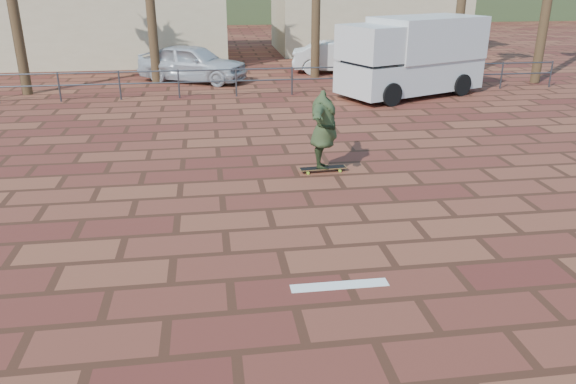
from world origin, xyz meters
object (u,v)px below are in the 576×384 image
at_px(skateboarder, 324,130).
at_px(car_silver, 193,63).
at_px(campervan, 412,55).
at_px(car_white, 339,57).
at_px(longboard, 323,168).

bearing_deg(skateboarder, car_silver, 29.86).
distance_m(campervan, car_white, 5.35).
bearing_deg(campervan, skateboarder, -144.48).
relative_size(longboard, car_silver, 0.24).
xyz_separation_m(longboard, skateboarder, (-0.00, -0.00, 0.88)).
relative_size(campervan, car_white, 1.39).
height_order(longboard, car_white, car_white).
relative_size(longboard, campervan, 0.19).
bearing_deg(skateboarder, car_white, 0.97).
bearing_deg(skateboarder, campervan, -16.02).
xyz_separation_m(longboard, campervan, (4.76, 7.78, 1.33)).
bearing_deg(car_white, skateboarder, 176.74).
bearing_deg(car_silver, campervan, -90.29).
bearing_deg(car_silver, longboard, -139.74).
height_order(skateboarder, car_silver, skateboarder).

